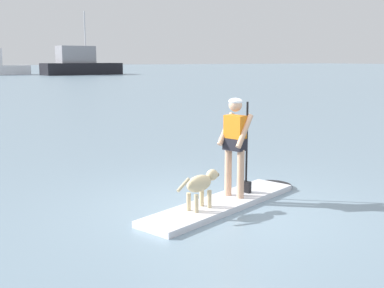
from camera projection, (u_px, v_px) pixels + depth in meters
The scene contains 5 objects.
ground_plane at pixel (222, 207), 8.03m from camera, with size 400.00×400.00×0.00m, color gray.
paddleboard at pixel (230, 201), 8.20m from camera, with size 3.62×1.90×0.10m.
person_paddler at pixel (235, 140), 8.12m from camera, with size 0.67×0.58×1.67m.
dog at pixel (201, 184), 7.55m from camera, with size 0.95×0.42×0.58m.
moored_boat_center at pixel (80, 64), 75.27m from camera, with size 12.69×5.24×9.62m.
Camera 1 is at (-4.21, -6.51, 2.40)m, focal length 45.62 mm.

